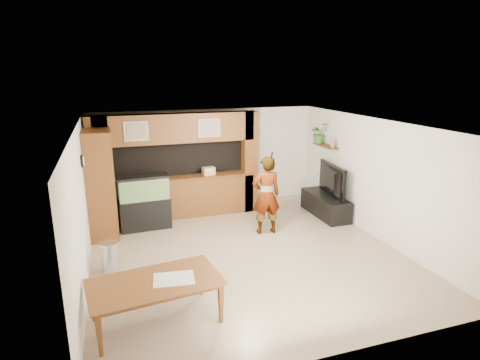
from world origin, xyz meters
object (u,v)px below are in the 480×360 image
object	(u,v)px
pantry_cabinet	(101,184)
television	(327,180)
dining_table	(157,303)
person	(266,195)
aquarium	(145,203)

from	to	relation	value
pantry_cabinet	television	xyz separation A→B (m)	(5.35, -0.42, -0.25)
pantry_cabinet	dining_table	world-z (taller)	pantry_cabinet
person	dining_table	size ratio (longest dim) A/B	0.95
dining_table	pantry_cabinet	bearing A→B (deg)	93.69
pantry_cabinet	person	world-z (taller)	pantry_cabinet
aquarium	television	size ratio (longest dim) A/B	0.92
pantry_cabinet	aquarium	size ratio (longest dim) A/B	1.85
dining_table	television	bearing A→B (deg)	27.80
aquarium	dining_table	world-z (taller)	aquarium
television	person	size ratio (longest dim) A/B	0.78
person	pantry_cabinet	bearing A→B (deg)	-12.09
television	person	world-z (taller)	person
pantry_cabinet	person	size ratio (longest dim) A/B	1.33
aquarium	dining_table	xyz separation A→B (m)	(-0.20, -3.78, -0.29)
pantry_cabinet	dining_table	size ratio (longest dim) A/B	1.26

